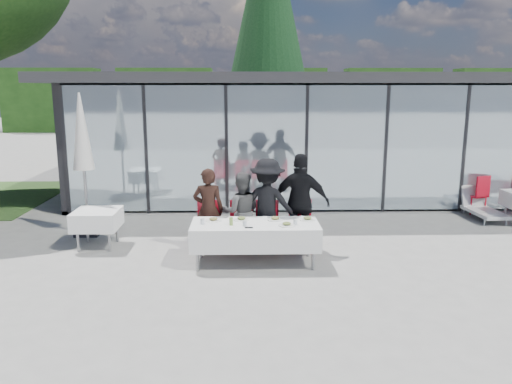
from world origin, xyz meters
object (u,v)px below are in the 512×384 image
plate_c (275,219)px  diner_chair_b (241,223)px  diner_chair_d (300,223)px  diner_a (208,210)px  plate_d (307,219)px  plate_a (213,220)px  plate_extra (287,224)px  spare_chair_b (479,193)px  diner_chair_c (267,223)px  diner_b (241,212)px  diner_chair_a (209,224)px  lounger (481,207)px  spare_table_left (97,220)px  plate_b (241,219)px  folded_eyeglasses (249,228)px  dining_table (255,235)px  conifer_tree (268,14)px  juice_bottle (231,221)px  market_umbrella (82,142)px  diner_d (301,203)px  diner_c (267,205)px

plate_c → diner_chair_b: bearing=137.8°
diner_chair_d → diner_chair_b: bearing=180.0°
diner_a → plate_d: (1.83, -0.58, -0.03)m
plate_a → plate_d: 1.70m
plate_extra → spare_chair_b: bearing=35.6°
diner_a → diner_chair_b: bearing=-176.5°
diner_chair_c → diner_chair_d: 0.64m
diner_b → plate_extra: size_ratio=5.36×
diner_chair_a → lounger: (6.42, 2.34, -0.28)m
spare_table_left → plate_b: bearing=-16.4°
plate_a → spare_chair_b: spare_chair_b is taller
diner_b → spare_chair_b: size_ratio=1.57×
diner_b → plate_b: size_ratio=5.36×
plate_c → folded_eyeglasses: plate_c is taller
dining_table → diner_chair_a: size_ratio=2.32×
diner_chair_a → plate_extra: 1.72m
diner_chair_a → plate_a: bearing=-77.6°
conifer_tree → diner_b: bearing=-95.1°
diner_b → diner_a: bearing=0.2°
diner_b → folded_eyeglasses: (0.14, -1.06, -0.01)m
plate_b → plate_extra: same height
plate_b → lounger: bearing=26.6°
juice_bottle → lounger: (5.97, 3.22, -0.56)m
juice_bottle → market_umbrella: bearing=147.2°
diner_chair_b → dining_table: bearing=-71.7°
diner_a → spare_table_left: 2.25m
diner_a → lounger: (6.42, 2.34, -0.55)m
diner_d → lounger: bearing=-138.2°
diner_chair_b → plate_c: (0.62, -0.56, 0.24)m
dining_table → diner_b: size_ratio=1.48×
plate_b → diner_d: bearing=25.9°
diner_chair_a → conifer_tree: size_ratio=0.09×
diner_chair_a → spare_chair_b: same height
diner_a → lounger: diner_a is taller
diner_b → juice_bottle: bearing=79.2°
plate_c → spare_table_left: (-3.46, 0.85, -0.22)m
plate_d → conifer_tree: size_ratio=0.03×
plate_b → plate_c: 0.61m
dining_table → spare_table_left: 3.26m
spare_table_left → market_umbrella: (-0.45, 0.84, 1.44)m
diner_b → folded_eyeglasses: diner_b is taller
dining_table → diner_c: bearing=71.4°
diner_c → diner_chair_d: size_ratio=1.84×
diner_chair_d → market_umbrella: market_umbrella is taller
plate_a → plate_c: bearing=1.7°
diner_d → diner_chair_d: diner_d is taller
diner_chair_d → diner_a: bearing=179.9°
diner_c → diner_d: (0.64, 0.00, 0.04)m
diner_b → diner_d: bearing=-179.8°
diner_a → diner_chair_a: bearing=93.6°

